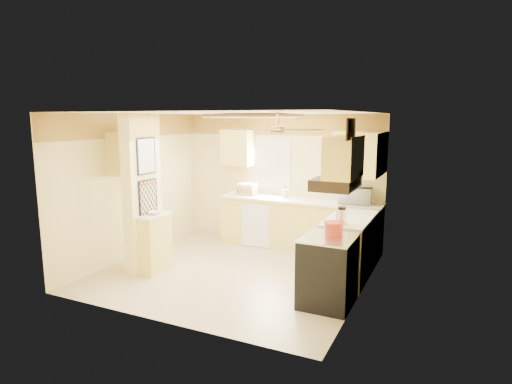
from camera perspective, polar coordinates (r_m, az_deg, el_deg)
The scene contains 34 objects.
floor at distance 6.98m, azimuth -2.79°, elevation -10.51°, with size 4.00×4.00×0.00m, color #C5AE88.
ceiling at distance 6.54m, azimuth -2.98°, elevation 10.48°, with size 4.00×4.00×0.00m, color white.
wall_back at distance 8.35m, azimuth 3.27°, elevation 1.73°, with size 4.00×4.00×0.00m, color #F4E095.
wall_front at distance 5.09m, azimuth -13.03°, elevation -3.78°, with size 4.00×4.00×0.00m, color #F4E095.
wall_left at distance 7.78m, azimuth -16.00°, elevation 0.77°, with size 3.80×3.80×0.00m, color #F4E095.
wall_right at distance 5.98m, azimuth 14.28°, elevation -1.79°, with size 3.80×3.80×0.00m, color #F4E095.
wallpaper_border at distance 8.25m, azimuth 3.29°, elevation 8.96°, with size 4.00×0.02×0.40m, color #FFC54B.
partition_column at distance 6.95m, azimuth -14.93°, elevation -0.23°, with size 0.20×0.70×2.50m, color #F4E095.
partition_ledge at distance 6.99m, azimuth -13.25°, elevation -6.83°, with size 0.25×0.55×0.90m, color #FFE466.
ledge_top at distance 6.87m, azimuth -13.40°, elevation -3.08°, with size 0.28×0.58×0.04m, color white.
lower_cabinets_back at distance 8.05m, azimuth 5.72°, elevation -4.40°, with size 3.00×0.60×0.90m, color #FFE466.
lower_cabinets_right at distance 6.81m, azimuth 12.48°, elevation -7.26°, with size 0.60×1.40×0.90m, color #FFE466.
countertop_back at distance 7.94m, azimuth 5.75°, elevation -1.13°, with size 3.04×0.64×0.04m, color white.
countertop_right at distance 6.69m, azimuth 12.54°, elevation -3.40°, with size 0.64×1.44×0.04m, color white.
dishwasher_panel at distance 8.06m, azimuth -0.08°, elevation -4.50°, with size 0.58×0.02×0.80m, color white.
window at distance 8.40m, azimuth 1.67°, elevation 3.85°, with size 0.92×0.02×1.02m.
upper_cab_back_left at distance 8.48m, azimuth -2.50°, elevation 5.95°, with size 0.60×0.35×0.70m, color #FFE466.
upper_cab_back_right at distance 7.67m, azimuth 13.66°, elevation 5.26°, with size 0.90×0.35×0.70m, color #FFE466.
upper_cab_right at distance 7.15m, azimuth 15.04°, elevation 4.89°, with size 0.35×1.00×0.70m, color #FFE466.
upper_cab_left_wall at distance 7.41m, azimuth -16.46°, elevation 4.99°, with size 0.35×0.75×0.70m, color #FFE466.
upper_cab_over_stove at distance 5.39m, azimuth 11.63°, elevation 4.58°, with size 0.35×0.76×0.52m, color #FFE466.
stove at distance 5.75m, azimuth 9.58°, elevation -10.27°, with size 0.68×0.77×0.92m.
range_hood at distance 5.45m, azimuth 10.64°, elevation 1.17°, with size 0.50×0.76×0.14m, color black.
poster_menu at distance 6.80m, azimuth -14.43°, elevation 4.68°, with size 0.02×0.42×0.57m.
poster_nashville at distance 6.89m, azimuth -14.20°, elevation -0.71°, with size 0.02×0.42×0.57m.
ceiling_light_panel at distance 6.94m, azimuth -0.26°, elevation 10.09°, with size 1.35×0.95×0.06m.
ceiling_fan at distance 5.48m, azimuth 2.88°, elevation 8.37°, with size 1.15×1.15×0.26m.
vent_grate at distance 4.99m, azimuth 12.54°, elevation 8.17°, with size 0.02×0.40×0.25m, color black.
microwave at distance 7.67m, azimuth 13.14°, elevation -0.43°, with size 0.55×0.37×0.30m, color white.
bowl at distance 6.86m, azimuth -13.27°, elevation -2.72°, with size 0.20×0.20×0.05m, color white.
dutch_oven at distance 5.69m, azimuth 10.30°, elevation -4.79°, with size 0.26×0.26×0.17m.
kettle at distance 6.14m, azimuth 11.35°, elevation -3.20°, with size 0.17×0.17×0.26m.
dish_rack at distance 8.39m, azimuth -1.23°, elevation 0.20°, with size 0.40×0.31×0.22m.
utensil_crock at distance 8.15m, azimuth 3.89°, elevation -0.15°, with size 0.11×0.11×0.22m.
Camera 1 is at (3.09, -5.77, 2.43)m, focal length 30.00 mm.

